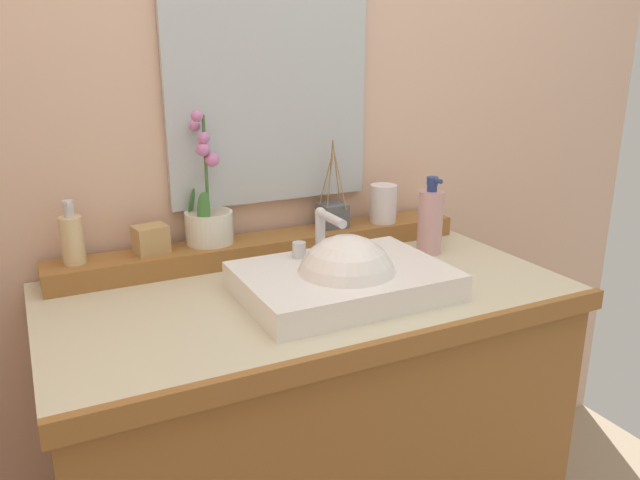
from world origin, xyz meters
TOP-DOWN VIEW (x-y plane):
  - wall_back at (0.00, 0.42)m, footprint 2.82×0.20m
  - vanity_cabinet at (0.00, -0.00)m, footprint 1.16×0.64m
  - back_ledge at (0.00, 0.24)m, footprint 1.09×0.12m
  - sink_basin at (0.05, -0.08)m, footprint 0.45×0.33m
  - potted_plant at (-0.15, 0.26)m, footprint 0.12×0.12m
  - soap_dispenser at (-0.47, 0.25)m, footprint 0.05×0.05m
  - tumbler_cup at (0.35, 0.23)m, footprint 0.07×0.07m
  - reed_diffuser at (0.20, 0.26)m, footprint 0.07×0.08m
  - trinket_box at (-0.30, 0.25)m, footprint 0.08×0.07m
  - lotion_bottle at (0.40, 0.08)m, footprint 0.07×0.07m
  - mirror at (0.04, 0.31)m, footprint 0.54×0.02m

SIDE VIEW (x-z plane):
  - vanity_cabinet at x=0.00m, z-range 0.00..0.89m
  - back_ledge at x=0.00m, z-range 0.89..0.94m
  - sink_basin at x=0.05m, z-range 0.78..1.05m
  - trinket_box at x=-0.30m, z-range 0.94..1.01m
  - reed_diffuser at x=0.20m, z-range 0.86..1.09m
  - lotion_bottle at x=0.40m, z-range 0.87..1.08m
  - tumbler_cup at x=0.35m, z-range 0.94..1.05m
  - soap_dispenser at x=-0.47m, z-range 0.93..1.07m
  - potted_plant at x=-0.15m, z-range 0.84..1.17m
  - wall_back at x=0.00m, z-range 0.00..2.57m
  - mirror at x=0.04m, z-range 1.02..1.61m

